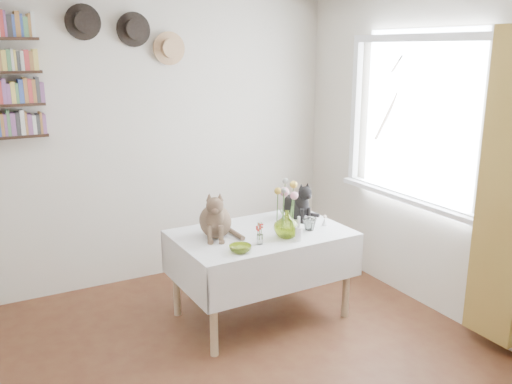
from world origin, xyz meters
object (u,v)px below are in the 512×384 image
dining_table (261,253)px  flower_vase (287,224)px  black_cat (296,199)px  tabby_cat (215,212)px

dining_table → flower_vase: flower_vase is taller
dining_table → black_cat: (0.41, 0.17, 0.33)m
black_cat → tabby_cat: bearing=-178.8°
black_cat → flower_vase: 0.47m
tabby_cat → dining_table: bearing=12.2°
black_cat → flower_vase: size_ratio=1.59×
tabby_cat → black_cat: size_ratio=1.15×
dining_table → tabby_cat: (-0.35, 0.07, 0.36)m
flower_vase → dining_table: bearing=121.4°
tabby_cat → black_cat: bearing=31.4°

